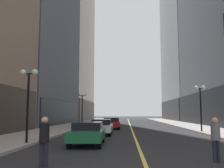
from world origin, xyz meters
name	(u,v)px	position (x,y,z in m)	size (l,w,h in m)	color
ground_plane	(130,125)	(0.00, 35.00, 0.00)	(200.00, 200.00, 0.00)	#262628
sidewalk_left	(78,124)	(-8.25, 35.00, 0.07)	(4.50, 78.00, 0.15)	#9E9991
sidewalk_right	(183,124)	(8.25, 35.00, 0.07)	(4.50, 78.00, 0.15)	#9E9991
lane_centre_stripe	(130,125)	(0.00, 35.00, 0.00)	(0.16, 70.00, 0.01)	#E5D64C
building_left_mid	(30,32)	(-16.48, 34.50, 15.29)	(12.16, 24.00, 30.70)	slate
car_green	(88,132)	(-2.90, 9.45, 0.72)	(1.91, 4.22, 1.32)	#196038
car_white	(102,126)	(-2.71, 16.13, 0.72)	(1.75, 4.19, 1.32)	silver
car_red	(112,123)	(-2.34, 24.64, 0.72)	(2.06, 4.43, 1.32)	#B21919
pedestrian_in_grey_suit	(216,136)	(2.73, 4.57, 0.98)	(0.45, 0.45, 1.68)	black
pedestrian_in_black_coat	(44,138)	(-3.51, 3.32, 1.00)	(0.40, 0.40, 1.72)	black
street_lamp_left_near	(28,89)	(-6.40, 9.08, 3.26)	(1.06, 0.36, 4.43)	black
street_lamp_left_far	(82,102)	(-6.40, 27.70, 3.26)	(1.06, 0.36, 4.43)	black
street_lamp_right_mid	(200,98)	(6.40, 18.85, 3.26)	(1.06, 0.36, 4.43)	black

